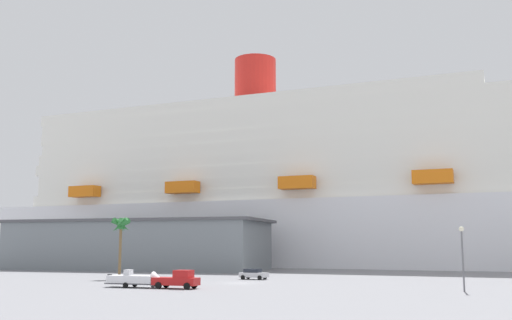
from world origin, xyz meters
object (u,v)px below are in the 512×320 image
palm_tree (121,228)px  small_boat_on_trailer (138,280)px  cruise_ship (370,196)px  street_lamp (462,248)px  pickup_truck (178,280)px  parked_car_silver_sedan (254,274)px

palm_tree → small_boat_on_trailer: bearing=-52.0°
cruise_ship → small_boat_on_trailer: 79.68m
cruise_ship → street_lamp: cruise_ship is taller
pickup_truck → palm_tree: (-17.59, 15.66, 6.68)m
palm_tree → parked_car_silver_sedan: size_ratio=2.14×
small_boat_on_trailer → parked_car_silver_sedan: bearing=68.2°
cruise_ship → palm_tree: size_ratio=26.30×
pickup_truck → palm_tree: bearing=138.3°
parked_car_silver_sedan → pickup_truck: bearing=-97.6°
pickup_truck → palm_tree: 24.48m
pickup_truck → small_boat_on_trailer: pickup_truck is taller
cruise_ship → small_boat_on_trailer: bearing=-103.7°
small_boat_on_trailer → palm_tree: bearing=128.0°
cruise_ship → pickup_truck: size_ratio=44.15×
cruise_ship → parked_car_silver_sedan: (-10.38, -55.62, -15.79)m
small_boat_on_trailer → palm_tree: (-12.20, 15.62, 6.77)m
small_boat_on_trailer → street_lamp: street_lamp is taller
palm_tree → parked_car_silver_sedan: bearing=12.9°
cruise_ship → palm_tree: cruise_ship is taller
pickup_truck → street_lamp: bearing=10.2°
pickup_truck → parked_car_silver_sedan: pickup_truck is taller
cruise_ship → parked_car_silver_sedan: bearing=-100.6°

